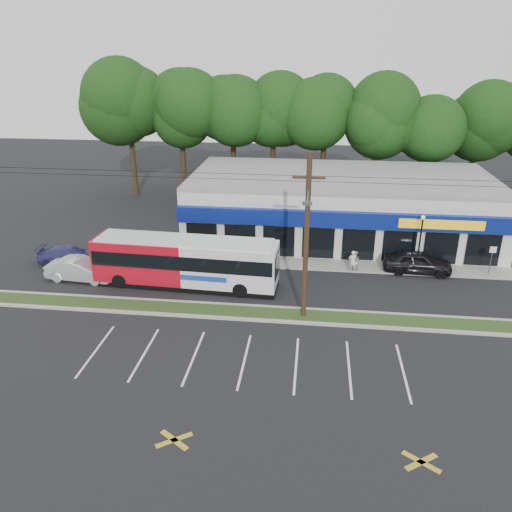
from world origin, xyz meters
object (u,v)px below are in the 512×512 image
object	(u,v)px
lamp_post	(421,237)
sign_post	(492,255)
car_dark	(417,262)
utility_pole	(304,233)
metrobus	(186,261)
pedestrian_b	(354,261)
pedestrian_a	(353,262)
car_blue	(70,255)
car_silver	(81,269)

from	to	relation	value
lamp_post	sign_post	xyz separation A→B (m)	(5.00, -0.23, -1.12)
sign_post	car_dark	xyz separation A→B (m)	(-5.04, -0.07, -0.73)
utility_pole	metrobus	xyz separation A→B (m)	(-7.93, 3.57, -3.63)
pedestrian_b	utility_pole	bearing A→B (deg)	54.58
sign_post	pedestrian_a	distance (m)	9.74
utility_pole	car_blue	bearing A→B (deg)	160.91
utility_pole	pedestrian_b	size ratio (longest dim) A/B	31.99
lamp_post	sign_post	distance (m)	5.13
car_dark	pedestrian_a	xyz separation A→B (m)	(-4.65, -0.54, 0.02)
car_dark	sign_post	bearing A→B (deg)	-86.24
utility_pole	pedestrian_a	xyz separation A→B (m)	(3.48, 7.03, -4.57)
lamp_post	car_blue	world-z (taller)	lamp_post
sign_post	metrobus	bearing A→B (deg)	-169.07
sign_post	pedestrian_b	bearing A→B (deg)	-177.44
car_dark	pedestrian_b	world-z (taller)	car_dark
lamp_post	sign_post	world-z (taller)	lamp_post
lamp_post	metrobus	size ratio (longest dim) A/B	0.34
pedestrian_a	utility_pole	bearing A→B (deg)	63.58
utility_pole	pedestrian_a	size ratio (longest dim) A/B	29.70
utility_pole	car_silver	bearing A→B (deg)	167.24
utility_pole	car_dark	xyz separation A→B (m)	(8.13, 7.57, -4.59)
lamp_post	pedestrian_a	size ratio (longest dim) A/B	2.52
sign_post	car_dark	bearing A→B (deg)	-179.15
lamp_post	pedestrian_b	size ratio (longest dim) A/B	2.72
utility_pole	metrobus	bearing A→B (deg)	155.74
car_silver	lamp_post	bearing A→B (deg)	-76.09
sign_post	car_blue	xyz separation A→B (m)	(-30.68, -1.59, -0.87)
utility_pole	sign_post	xyz separation A→B (m)	(13.17, 7.65, -3.86)
car_dark	pedestrian_b	bearing A→B (deg)	97.38
metrobus	car_dark	distance (m)	16.57
utility_pole	car_blue	xyz separation A→B (m)	(-17.52, 6.06, -4.73)
car_silver	car_blue	bearing A→B (deg)	41.90
utility_pole	sign_post	bearing A→B (deg)	30.15
lamp_post	car_dark	world-z (taller)	lamp_post
utility_pole	metrobus	distance (m)	9.43
lamp_post	car_silver	bearing A→B (deg)	-169.54
lamp_post	pedestrian_a	xyz separation A→B (m)	(-4.69, -0.84, -1.83)
pedestrian_b	pedestrian_a	bearing A→B (deg)	44.05
pedestrian_a	lamp_post	bearing A→B (deg)	-169.98
lamp_post	pedestrian_a	world-z (taller)	lamp_post
sign_post	car_silver	size ratio (longest dim) A/B	0.47
car_dark	car_blue	xyz separation A→B (m)	(-25.64, -1.51, -0.14)
sign_post	car_dark	world-z (taller)	sign_post
car_dark	car_blue	size ratio (longest dim) A/B	1.02
car_dark	car_silver	distance (m)	23.96
metrobus	car_dark	bearing A→B (deg)	16.73
metrobus	car_blue	distance (m)	9.97
utility_pole	car_silver	xyz separation A→B (m)	(-15.49, 3.51, -4.63)
car_dark	car_blue	world-z (taller)	car_dark
car_blue	pedestrian_a	bearing A→B (deg)	-92.54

